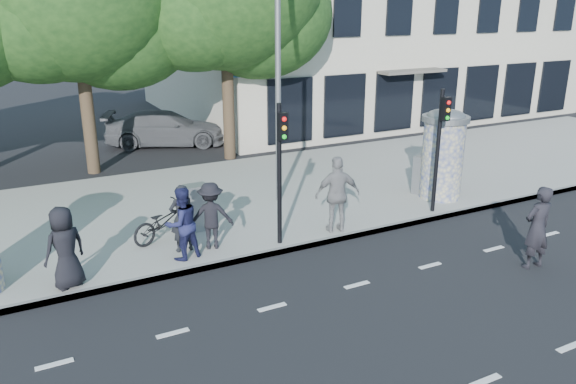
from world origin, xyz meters
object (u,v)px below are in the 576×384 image
traffic_pole_near (280,161)px  cabinet_left (197,207)px  ped_e (337,194)px  bicycle (164,222)px  traffic_pole_far (440,139)px  man_road (537,228)px  ad_column_right (443,152)px  street_lamp (279,38)px  ped_d (211,216)px  ped_b (182,218)px  ped_a (65,248)px  cabinet_right (422,174)px  ped_c (182,224)px  car_right (166,128)px

traffic_pole_near → cabinet_left: traffic_pole_near is taller
ped_e → cabinet_left: ped_e is taller
bicycle → traffic_pole_far: bearing=-123.5°
traffic_pole_near → man_road: traffic_pole_near is taller
ad_column_right → street_lamp: (-4.40, 1.93, 3.26)m
cabinet_left → ped_e: bearing=-32.0°
traffic_pole_far → ped_d: 6.50m
traffic_pole_near → man_road: size_ratio=1.78×
traffic_pole_near → ped_b: 2.63m
ped_a → ped_d: ped_a is taller
ped_a → cabinet_right: bearing=166.1°
street_lamp → cabinet_right: 5.98m
street_lamp → man_road: street_lamp is taller
ped_a → man_road: bearing=137.8°
man_road → cabinet_left: man_road is taller
traffic_pole_near → ped_e: 1.96m
traffic_pole_far → ped_c: bearing=177.7°
ad_column_right → man_road: (-1.19, -4.40, -0.58)m
traffic_pole_far → cabinet_right: (0.77, 1.45, -1.49)m
bicycle → cabinet_left: (0.93, 0.25, 0.13)m
traffic_pole_near → ped_d: size_ratio=2.11×
traffic_pole_far → ped_a: (-9.63, 0.06, -1.22)m
car_right → ped_c: bearing=-172.8°
traffic_pole_near → bicycle: bearing=147.4°
ad_column_right → car_right: 12.07m
ped_c → bicycle: ped_c is taller
ped_d → bicycle: size_ratio=0.91×
ped_b → traffic_pole_far: bearing=174.2°
cabinet_right → ped_a: bearing=165.3°
bicycle → traffic_pole_near: bearing=-144.1°
ped_a → ad_column_right: bearing=163.0°
bicycle → man_road: bearing=-147.1°
bicycle → street_lamp: bearing=-92.7°
ped_e → ped_a: bearing=15.0°
traffic_pole_far → cabinet_right: bearing=62.0°
ped_e → ped_b: bearing=5.6°
traffic_pole_near → cabinet_right: 5.95m
ad_column_right → ped_a: ad_column_right is taller
traffic_pole_far → ped_d: (-6.35, 0.55, -1.27)m
traffic_pole_far → man_road: (-0.19, -3.49, -1.27)m
street_lamp → cabinet_left: 5.08m
ped_c → ped_a: bearing=-8.3°
cabinet_left → ped_d: bearing=-95.6°
man_road → cabinet_right: 5.04m
man_road → cabinet_left: bearing=-37.9°
traffic_pole_far → man_road: 3.72m
traffic_pole_near → ped_e: (1.63, 0.06, -1.10)m
ped_c → cabinet_right: bearing=175.0°
ped_b → ped_e: size_ratio=0.83×
traffic_pole_near → car_right: (0.53, 11.74, -1.51)m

